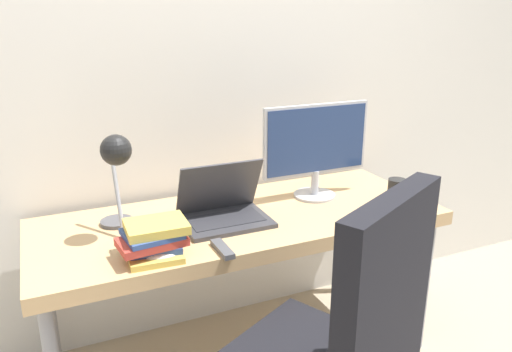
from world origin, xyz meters
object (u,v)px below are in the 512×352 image
object	(u,v)px
mug	(397,189)
desk_lamp	(116,164)
book_stack	(154,239)
game_controller	(162,253)
office_chair	(340,349)
monitor	(316,146)
laptop	(224,210)

from	to	relation	value
mug	desk_lamp	bearing A→B (deg)	175.26
book_stack	game_controller	bearing A→B (deg)	-60.01
office_chair	mug	xyz separation A→B (m)	(0.74, 0.68, 0.18)
monitor	office_chair	world-z (taller)	monitor
laptop	monitor	distance (m)	0.54
monitor	game_controller	xyz separation A→B (m)	(-0.80, -0.32, -0.23)
book_stack	mug	size ratio (longest dim) A/B	2.01
laptop	desk_lamp	bearing A→B (deg)	176.30
laptop	office_chair	size ratio (longest dim) A/B	0.32
laptop	desk_lamp	xyz separation A→B (m)	(-0.41, 0.03, 0.24)
mug	office_chair	bearing A→B (deg)	-137.74
book_stack	mug	xyz separation A→B (m)	(1.16, 0.11, -0.02)
monitor	desk_lamp	xyz separation A→B (m)	(-0.90, -0.08, 0.04)
laptop	mug	size ratio (longest dim) A/B	2.81
desk_lamp	book_stack	xyz separation A→B (m)	(0.08, -0.21, -0.23)
monitor	laptop	bearing A→B (deg)	-168.10
monitor	desk_lamp	distance (m)	0.90
laptop	desk_lamp	size ratio (longest dim) A/B	0.86
book_stack	game_controller	distance (m)	0.06
book_stack	mug	distance (m)	1.17
desk_lamp	office_chair	size ratio (longest dim) A/B	0.37
laptop	monitor	bearing A→B (deg)	11.90
monitor	desk_lamp	bearing A→B (deg)	-175.09
laptop	game_controller	xyz separation A→B (m)	(-0.31, -0.22, -0.03)
office_chair	game_controller	world-z (taller)	office_chair
mug	game_controller	distance (m)	1.15
monitor	mug	distance (m)	0.43
office_chair	book_stack	size ratio (longest dim) A/B	4.36
mug	laptop	bearing A→B (deg)	174.75
office_chair	monitor	bearing A→B (deg)	64.59
laptop	game_controller	distance (m)	0.38
laptop	desk_lamp	distance (m)	0.47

